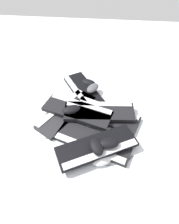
{
  "coord_description": "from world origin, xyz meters",
  "views": [
    {
      "loc": [
        0.07,
        -0.81,
        0.96
      ],
      "look_at": [
        -0.02,
        0.06,
        0.03
      ],
      "focal_mm": 32.0,
      "sensor_mm": 36.0,
      "label": 1
    }
  ],
  "objects": [
    {
      "name": "keyboard_1",
      "position": [
        -0.07,
        0.27,
        0.01
      ],
      "size": [
        0.36,
        0.45,
        0.03
      ],
      "color": "black",
      "rests_on": "ground"
    },
    {
      "name": "mouse_2",
      "position": [
        -0.05,
        0.37,
        0.02
      ],
      "size": [
        0.13,
        0.1,
        0.04
      ],
      "primitive_type": "ellipsoid",
      "rotation": [
        0.0,
        0.0,
        2.79
      ],
      "color": "black",
      "rests_on": "ground"
    },
    {
      "name": "keyboard_4",
      "position": [
        -0.09,
        0.05,
        0.04
      ],
      "size": [
        0.46,
        0.27,
        0.03
      ],
      "color": "black",
      "rests_on": "keyboard_2"
    },
    {
      "name": "mouse_6",
      "position": [
        0.08,
        -0.27,
        0.02
      ],
      "size": [
        0.13,
        0.11,
        0.04
      ],
      "primitive_type": "ellipsoid",
      "rotation": [
        0.0,
        0.0,
        3.57
      ],
      "color": "silver",
      "rests_on": "ground"
    },
    {
      "name": "keyboard_2",
      "position": [
        -0.17,
        0.06,
        0.01
      ],
      "size": [
        0.36,
        0.45,
        0.03
      ],
      "color": "#232326",
      "rests_on": "ground"
    },
    {
      "name": "mouse_1",
      "position": [
        -0.13,
        0.02,
        0.08
      ],
      "size": [
        0.13,
        0.11,
        0.04
      ],
      "primitive_type": "ellipsoid",
      "rotation": [
        0.0,
        0.0,
        0.47
      ],
      "color": "black",
      "rests_on": "keyboard_4"
    },
    {
      "name": "keyboard_0",
      "position": [
        0.08,
        0.07,
        0.01
      ],
      "size": [
        0.46,
        0.3,
        0.03
      ],
      "color": "black",
      "rests_on": "ground"
    },
    {
      "name": "mouse_4",
      "position": [
        0.11,
        -0.2,
        0.08
      ],
      "size": [
        0.12,
        0.09,
        0.04
      ],
      "primitive_type": "ellipsoid",
      "rotation": [
        0.0,
        0.0,
        0.21
      ],
      "color": "black",
      "rests_on": "keyboard_6"
    },
    {
      "name": "mouse_5",
      "position": [
        -0.09,
        -0.26,
        0.02
      ],
      "size": [
        0.07,
        0.11,
        0.04
      ],
      "primitive_type": "ellipsoid",
      "rotation": [
        0.0,
        0.0,
        4.69
      ],
      "color": "#B7B7BC",
      "rests_on": "ground"
    },
    {
      "name": "ground_plane",
      "position": [
        0.0,
        0.0,
        0.0
      ],
      "size": [
        3.2,
        3.2,
        0.0
      ],
      "primitive_type": "plane",
      "color": "silver"
    },
    {
      "name": "mouse_3",
      "position": [
        0.05,
        -0.23,
        0.08
      ],
      "size": [
        0.11,
        0.13,
        0.04
      ],
      "primitive_type": "ellipsoid",
      "rotation": [
        0.0,
        0.0,
        2.01
      ],
      "color": "black",
      "rests_on": "keyboard_6"
    },
    {
      "name": "keyboard_6",
      "position": [
        0.05,
        -0.21,
        0.04
      ],
      "size": [
        0.46,
        0.34,
        0.03
      ],
      "color": "black",
      "rests_on": "keyboard_3"
    },
    {
      "name": "cable_0",
      "position": [
        0.0,
        -0.22,
        0.0
      ],
      "size": [
        0.51,
        0.18,
        0.01
      ],
      "color": "#59595B",
      "rests_on": "ground"
    },
    {
      "name": "keyboard_3",
      "position": [
        0.02,
        -0.16,
        0.01
      ],
      "size": [
        0.46,
        0.29,
        0.03
      ],
      "color": "black",
      "rests_on": "ground"
    },
    {
      "name": "keyboard_5",
      "position": [
        0.04,
        0.06,
        0.04
      ],
      "size": [
        0.45,
        0.18,
        0.03
      ],
      "color": "black",
      "rests_on": "keyboard_0"
    },
    {
      "name": "mouse_0",
      "position": [
        -0.02,
        0.28,
        0.05
      ],
      "size": [
        0.11,
        0.13,
        0.04
      ],
      "primitive_type": "ellipsoid",
      "rotation": [
        0.0,
        0.0,
        1.03
      ],
      "color": "#4C4C51",
      "rests_on": "keyboard_1"
    }
  ]
}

